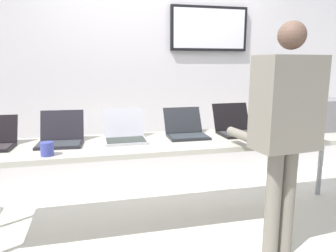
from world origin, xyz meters
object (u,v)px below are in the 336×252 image
Objects in this scene: laptop_station_5 at (287,125)px; coffee_mug at (47,149)px; equipment_box at (325,114)px; laptop_station_4 at (236,127)px; laptop_station_2 at (125,133)px; person at (285,120)px; workbench at (181,145)px; laptop_station_3 at (186,130)px; laptop_station_1 at (61,137)px.

laptop_station_5 reaches higher than coffee_mug.
laptop_station_4 is (-0.94, -0.01, -0.09)m from equipment_box.
laptop_station_2 is at bearing -179.09° from equipment_box.
laptop_station_4 is at bearing 1.33° from laptop_station_2.
person is at bearing -12.98° from coffee_mug.
laptop_station_2 is (-0.46, 0.07, 0.11)m from workbench.
laptop_station_2 is 0.90× the size of laptop_station_3.
laptop_station_1 is at bearing 78.73° from coffee_mug.
laptop_station_3 is 0.99m from laptop_station_5.
laptop_station_3 is 0.23× the size of person.
laptop_station_1 reaches higher than laptop_station_5.
equipment_box is 2.48m from laptop_station_1.
laptop_station_1 is 0.22× the size of person.
equipment_box reaches higher than coffee_mug.
laptop_station_4 is at bearing 177.91° from laptop_station_5.
laptop_station_5 is 2.13m from coffee_mug.
laptop_station_2 is 0.92× the size of laptop_station_5.
coffee_mug is (-1.04, -0.25, 0.09)m from workbench.
laptop_station_4 is at bearing 91.37° from person.
laptop_station_3 is at bearing 1.38° from laptop_station_1.
laptop_station_1 is 3.83× the size of coffee_mug.
laptop_station_3 is at bearing 179.58° from laptop_station_4.
laptop_station_5 is (1.07, 0.08, 0.10)m from workbench.
laptop_station_2 reaches higher than coffee_mug.
coffee_mug is (-1.61, 0.37, -0.20)m from person.
laptop_station_4 reaches higher than laptop_station_2.
laptop_station_4 is (0.48, -0.00, 0.01)m from laptop_station_3.
laptop_station_4 reaches higher than laptop_station_5.
laptop_station_1 is 1.08× the size of laptop_station_2.
equipment_box is 1.04× the size of laptop_station_5.
laptop_station_4 reaches higher than laptop_station_3.
equipment_box is at bearing 0.68° from laptop_station_1.
equipment_box is 0.23× the size of person.
laptop_station_2 is at bearing 29.32° from coffee_mug.
person is at bearing -141.96° from equipment_box.
workbench is 10.12× the size of laptop_station_2.
person reaches higher than laptop_station_1.
laptop_station_2 is (0.51, -0.00, 0.00)m from laptop_station_1.
person is (1.55, -0.70, 0.19)m from laptop_station_1.
person reaches higher than laptop_station_3.
person reaches higher than laptop_station_5.
workbench is 9.13× the size of laptop_station_4.
laptop_station_4 is 0.23× the size of person.
person reaches higher than coffee_mug.
laptop_station_1 is at bearing 179.80° from laptop_station_2.
coffee_mug is (-1.12, -0.35, -0.01)m from laptop_station_3.
equipment_box is at bearing 38.04° from person.
laptop_station_3 reaches higher than coffee_mug.
workbench is 1.07m from laptop_station_5.
laptop_station_3 is 1.02× the size of laptop_station_5.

